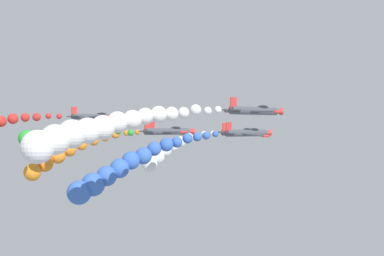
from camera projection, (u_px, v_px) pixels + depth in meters
name	position (u px, v px, depth m)	size (l,w,h in m)	color
airplane_lead	(241.00, 132.00, 110.62)	(9.57, 10.35, 2.34)	#474C56
smoke_trail_lead	(167.00, 152.00, 96.40)	(5.07, 18.17, 6.29)	white
airplane_left_inner	(170.00, 131.00, 111.47)	(9.56, 10.35, 2.45)	#474C56
smoke_trail_left_inner	(61.00, 156.00, 95.29)	(3.86, 22.87, 7.83)	orange
airplane_right_inner	(247.00, 133.00, 97.52)	(9.56, 10.35, 2.39)	#474C56
smoke_trail_right_inner	(118.00, 170.00, 82.67)	(4.67, 24.95, 9.81)	blue
airplane_left_outer	(168.00, 131.00, 98.84)	(9.56, 10.35, 2.32)	#474C56
smoke_trail_left_outer	(57.00, 136.00, 87.04)	(3.95, 18.14, 2.82)	green
airplane_right_outer	(94.00, 117.00, 112.56)	(9.57, 10.35, 2.34)	#474C56
smoke_trail_right_outer	(0.00, 121.00, 100.93)	(2.65, 16.69, 3.14)	red
airplane_trailing	(255.00, 111.00, 82.96)	(9.57, 10.35, 2.33)	#474C56
smoke_trail_trailing	(88.00, 132.00, 66.15)	(3.72, 27.36, 6.77)	white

